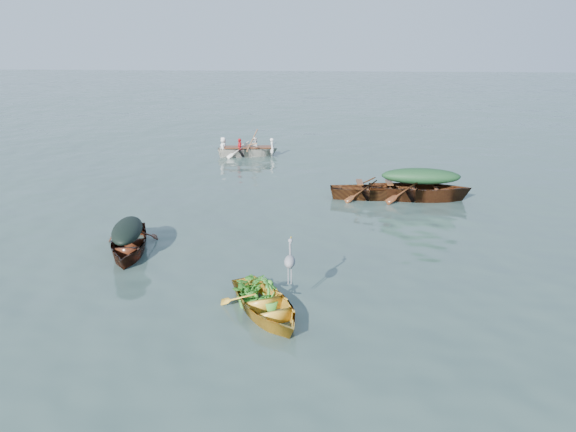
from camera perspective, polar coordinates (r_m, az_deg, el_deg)
name	(u,v)px	position (r m, az deg, el deg)	size (l,w,h in m)	color
ground	(291,253)	(14.16, 0.31, -3.82)	(140.00, 140.00, 0.00)	#334742
yellow_dinghy	(266,315)	(11.24, -2.27, -9.99)	(1.33, 3.06, 0.82)	gold
dark_covered_boat	(129,252)	(14.78, -15.82, -3.57)	(1.32, 3.54, 0.87)	#4A2211
green_tarp_boat	(419,200)	(19.18, 13.18, 1.63)	(1.45, 4.67, 1.11)	#4F2D12
open_wooden_boat	(374,198)	(19.04, 8.69, 1.78)	(1.26, 4.05, 0.92)	#542F15
rowed_boat	(248,156)	(25.44, -4.09, 6.09)	(1.12, 3.74, 0.86)	beige
dark_tarp_cover	(127,229)	(14.57, -16.03, -1.24)	(0.72, 1.95, 0.40)	black
green_tarp_cover	(421,176)	(18.97, 13.36, 3.98)	(0.80, 2.57, 0.52)	#193D1D
thwart_benches	(374,185)	(18.91, 8.75, 3.18)	(0.76, 2.03, 0.04)	#502912
heron	(290,268)	(11.11, 0.18, -5.35)	(0.28, 0.40, 0.92)	gray
dinghy_weeds	(256,271)	(11.40, -3.31, -5.63)	(0.70, 0.90, 0.60)	#2B771F
rowers	(248,138)	(25.28, -4.13, 7.88)	(1.01, 2.62, 0.76)	silver
oars	(248,146)	(25.35, -4.11, 7.11)	(2.60, 0.60, 0.06)	#9F643C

